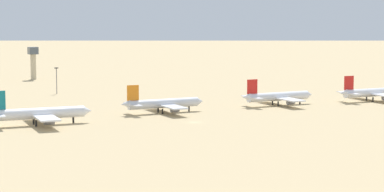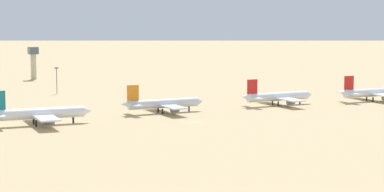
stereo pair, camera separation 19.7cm
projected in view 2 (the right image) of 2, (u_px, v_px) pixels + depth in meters
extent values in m
plane|color=tan|center=(195.00, 122.00, 267.08)|extent=(4000.00, 4000.00, 0.00)
pyramid|color=#846D60|center=(137.00, 11.00, 1468.89)|extent=(313.75, 238.29, 76.96)
cylinder|color=white|center=(39.00, 113.00, 259.85)|extent=(31.80, 6.80, 3.95)
cone|color=white|center=(87.00, 111.00, 266.28)|extent=(3.29, 4.00, 3.75)
cube|color=white|center=(0.00, 116.00, 250.99)|extent=(3.75, 6.97, 0.36)
cube|color=white|center=(42.00, 115.00, 260.28)|extent=(9.55, 32.05, 0.55)
cylinder|color=slate|center=(41.00, 116.00, 267.62)|extent=(3.73, 2.48, 2.17)
cylinder|color=slate|center=(49.00, 122.00, 254.00)|extent=(3.73, 2.48, 2.17)
cylinder|color=black|center=(73.00, 120.00, 264.69)|extent=(0.69, 0.69, 2.17)
cylinder|color=black|center=(34.00, 121.00, 261.82)|extent=(0.69, 0.69, 2.17)
cylinder|color=black|center=(36.00, 123.00, 257.46)|extent=(0.69, 0.69, 2.17)
cylinder|color=silver|center=(163.00, 103.00, 290.81)|extent=(28.88, 4.55, 3.60)
cone|color=silver|center=(200.00, 101.00, 297.50)|extent=(2.81, 3.50, 3.42)
cone|color=silver|center=(125.00, 104.00, 284.06)|extent=(3.70, 3.17, 3.06)
cube|color=orange|center=(133.00, 93.00, 284.90)|extent=(4.69, 0.60, 5.85)
cube|color=silver|center=(130.00, 103.00, 288.62)|extent=(3.08, 6.21, 0.32)
cube|color=silver|center=(136.00, 105.00, 282.16)|extent=(3.08, 6.21, 0.32)
cube|color=silver|center=(166.00, 105.00, 291.26)|extent=(7.06, 28.96, 0.50)
cylinder|color=slate|center=(161.00, 106.00, 297.83)|extent=(3.30, 2.08, 1.98)
cylinder|color=slate|center=(175.00, 110.00, 285.73)|extent=(3.30, 2.08, 1.98)
cylinder|color=black|center=(189.00, 109.00, 295.80)|extent=(0.63, 0.63, 1.98)
cylinder|color=black|center=(158.00, 110.00, 292.48)|extent=(0.63, 0.63, 1.98)
cylinder|color=black|center=(162.00, 111.00, 288.61)|extent=(0.63, 0.63, 1.98)
cylinder|color=white|center=(278.00, 96.00, 314.29)|extent=(28.92, 4.17, 3.61)
cone|color=white|center=(309.00, 95.00, 321.19)|extent=(2.77, 3.48, 3.43)
cone|color=white|center=(246.00, 97.00, 307.34)|extent=(3.67, 3.14, 3.07)
cube|color=red|center=(252.00, 87.00, 308.21)|extent=(4.70, 0.54, 5.86)
cube|color=white|center=(248.00, 96.00, 311.92)|extent=(3.01, 6.19, 0.32)
cube|color=white|center=(257.00, 98.00, 305.49)|extent=(3.01, 6.19, 0.32)
cube|color=white|center=(280.00, 98.00, 314.75)|extent=(6.70, 28.97, 0.50)
cylinder|color=slate|center=(273.00, 99.00, 321.32)|extent=(3.28, 2.05, 1.98)
cylinder|color=slate|center=(291.00, 102.00, 309.26)|extent=(3.28, 2.05, 1.98)
cylinder|color=black|center=(300.00, 102.00, 319.43)|extent=(0.63, 0.63, 1.98)
cylinder|color=black|center=(273.00, 103.00, 315.94)|extent=(0.63, 0.63, 1.98)
cylinder|color=black|center=(278.00, 104.00, 312.09)|extent=(0.63, 0.63, 1.98)
cylinder|color=white|center=(372.00, 92.00, 329.39)|extent=(29.30, 4.69, 3.65)
cone|color=white|center=(343.00, 93.00, 322.58)|extent=(3.76, 3.23, 3.10)
cube|color=red|center=(349.00, 83.00, 323.42)|extent=(4.76, 0.63, 5.93)
cube|color=white|center=(344.00, 92.00, 327.20)|extent=(3.14, 6.30, 0.33)
cube|color=white|center=(354.00, 94.00, 320.65)|extent=(3.14, 6.30, 0.33)
cube|color=white|center=(374.00, 94.00, 329.84)|extent=(7.24, 29.39, 0.51)
cylinder|color=slate|center=(366.00, 95.00, 336.52)|extent=(3.35, 2.12, 2.01)
cylinder|color=black|center=(367.00, 98.00, 331.10)|extent=(0.64, 0.64, 2.01)
cylinder|color=black|center=(373.00, 100.00, 327.16)|extent=(0.64, 0.64, 2.01)
cylinder|color=#C6B793|center=(34.00, 67.00, 433.56)|extent=(3.20, 3.20, 14.57)
cube|color=#4C5660|center=(33.00, 51.00, 432.50)|extent=(5.20, 5.20, 4.11)
cylinder|color=#59595E|center=(57.00, 81.00, 358.33)|extent=(0.36, 0.36, 12.11)
cube|color=#333333|center=(56.00, 68.00, 357.62)|extent=(1.80, 0.50, 0.50)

